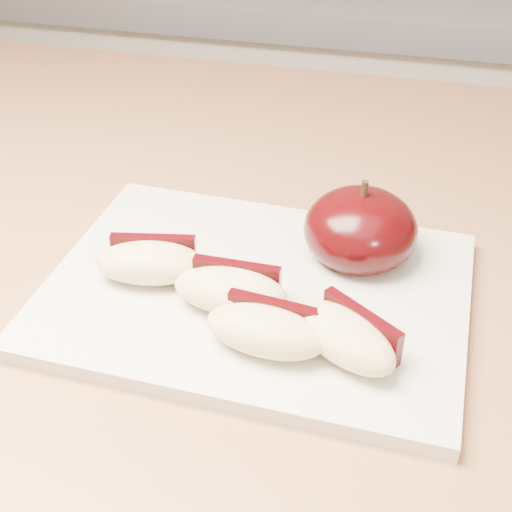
# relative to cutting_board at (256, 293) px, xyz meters

# --- Properties ---
(back_cabinet) EXTENTS (2.40, 0.62, 0.94)m
(back_cabinet) POSITION_rel_cutting_board_xyz_m (0.01, 0.80, -0.43)
(back_cabinet) COLOR silver
(back_cabinet) RESTS_ON ground
(cutting_board) EXTENTS (0.29, 0.21, 0.01)m
(cutting_board) POSITION_rel_cutting_board_xyz_m (0.00, 0.00, 0.00)
(cutting_board) COLOR beige
(cutting_board) RESTS_ON island_counter
(apple_half) EXTENTS (0.09, 0.09, 0.07)m
(apple_half) POSITION_rel_cutting_board_xyz_m (0.06, 0.05, 0.03)
(apple_half) COLOR black
(apple_half) RESTS_ON cutting_board
(apple_wedge_a) EXTENTS (0.08, 0.05, 0.03)m
(apple_wedge_a) POSITION_rel_cutting_board_xyz_m (-0.07, -0.01, 0.02)
(apple_wedge_a) COLOR beige
(apple_wedge_a) RESTS_ON cutting_board
(apple_wedge_b) EXTENTS (0.07, 0.04, 0.03)m
(apple_wedge_b) POSITION_rel_cutting_board_xyz_m (-0.01, -0.02, 0.02)
(apple_wedge_b) COLOR beige
(apple_wedge_b) RESTS_ON cutting_board
(apple_wedge_c) EXTENTS (0.08, 0.04, 0.03)m
(apple_wedge_c) POSITION_rel_cutting_board_xyz_m (0.02, -0.05, 0.02)
(apple_wedge_c) COLOR beige
(apple_wedge_c) RESTS_ON cutting_board
(apple_wedge_d) EXTENTS (0.08, 0.07, 0.03)m
(apple_wedge_d) POSITION_rel_cutting_board_xyz_m (0.07, -0.05, 0.02)
(apple_wedge_d) COLOR beige
(apple_wedge_d) RESTS_ON cutting_board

